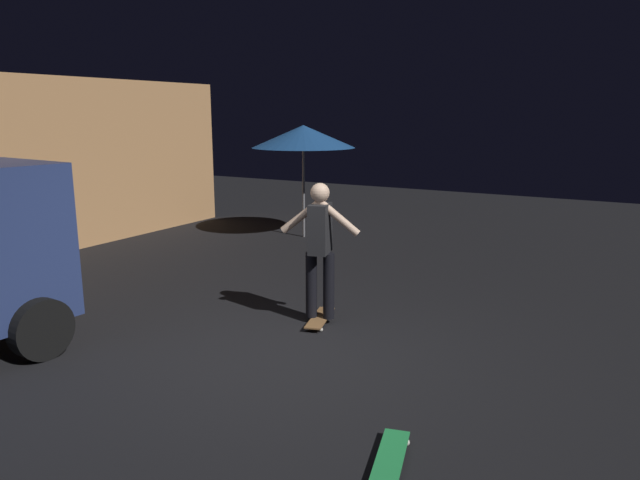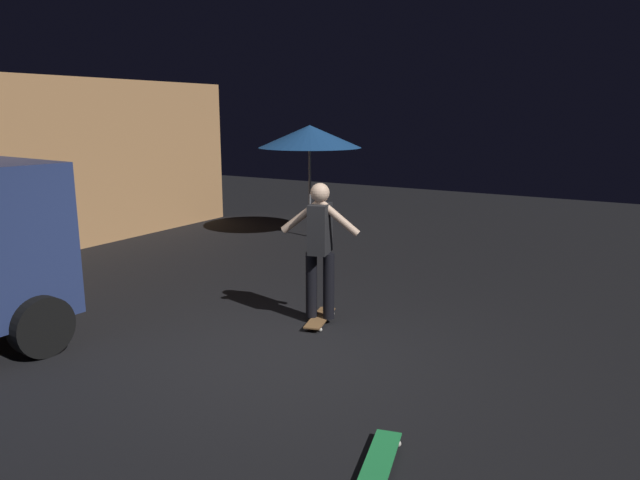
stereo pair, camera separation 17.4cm
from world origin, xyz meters
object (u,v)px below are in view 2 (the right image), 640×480
object	(u,v)px
patio_umbrella	(310,137)
skater	(320,241)
skateboard_ridden	(320,318)
skateboard_spare	(380,460)

from	to	relation	value
patio_umbrella	skater	xyz separation A→B (m)	(-4.31, -2.83, -1.04)
skateboard_ridden	skateboard_spare	xyz separation A→B (m)	(-2.38, -1.94, 0.00)
skateboard_spare	skater	bearing A→B (deg)	39.22
patio_umbrella	skateboard_ridden	bearing A→B (deg)	-146.72
skateboard_spare	patio_umbrella	bearing A→B (deg)	35.50
skateboard_ridden	skateboard_spare	bearing A→B (deg)	-140.78
patio_umbrella	skater	bearing A→B (deg)	-146.72
patio_umbrella	skateboard_spare	size ratio (longest dim) A/B	2.86
skateboard_ridden	skateboard_spare	world-z (taller)	same
patio_umbrella	skater	world-z (taller)	patio_umbrella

